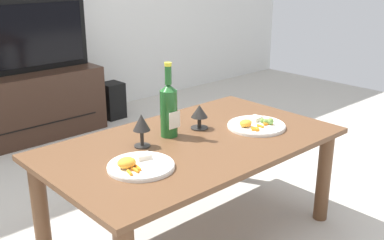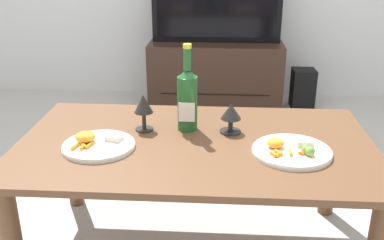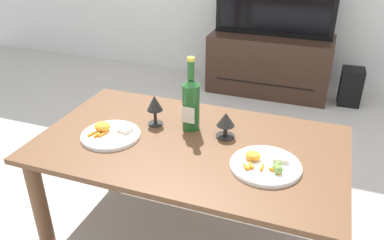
{
  "view_description": "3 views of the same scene",
  "coord_description": "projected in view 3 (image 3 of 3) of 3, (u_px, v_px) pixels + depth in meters",
  "views": [
    {
      "loc": [
        -1.31,
        -1.42,
        1.25
      ],
      "look_at": [
        0.01,
        0.01,
        0.59
      ],
      "focal_mm": 43.36,
      "sensor_mm": 36.0,
      "label": 1
    },
    {
      "loc": [
        0.09,
        -1.51,
        1.18
      ],
      "look_at": [
        -0.01,
        0.02,
        0.57
      ],
      "focal_mm": 41.49,
      "sensor_mm": 36.0,
      "label": 2
    },
    {
      "loc": [
        0.5,
        -1.36,
        1.37
      ],
      "look_at": [
        -0.01,
        0.06,
        0.57
      ],
      "focal_mm": 36.28,
      "sensor_mm": 36.0,
      "label": 3
    }
  ],
  "objects": [
    {
      "name": "floor_speaker",
      "position": [
        351.0,
        87.0,
        3.11
      ],
      "size": [
        0.17,
        0.17,
        0.3
      ],
      "primitive_type": "cube",
      "rotation": [
        0.0,
        0.0,
        0.03
      ],
      "color": "black",
      "rests_on": "ground_plane"
    },
    {
      "name": "dinner_plate_right",
      "position": [
        266.0,
        165.0,
        1.51
      ],
      "size": [
        0.28,
        0.28,
        0.05
      ],
      "color": "white",
      "rests_on": "dining_table"
    },
    {
      "name": "tv_stand",
      "position": [
        269.0,
        64.0,
        3.29
      ],
      "size": [
        1.0,
        0.43,
        0.49
      ],
      "color": "#382319",
      "rests_on": "ground_plane"
    },
    {
      "name": "tv_screen",
      "position": [
        275.0,
        3.0,
        3.05
      ],
      "size": [
        0.95,
        0.05,
        0.53
      ],
      "color": "black",
      "rests_on": "tv_stand"
    },
    {
      "name": "dinner_plate_left",
      "position": [
        110.0,
        134.0,
        1.72
      ],
      "size": [
        0.26,
        0.26,
        0.05
      ],
      "color": "white",
      "rests_on": "dining_table"
    },
    {
      "name": "wine_bottle",
      "position": [
        191.0,
        102.0,
        1.73
      ],
      "size": [
        0.08,
        0.08,
        0.34
      ],
      "color": "#1E5923",
      "rests_on": "dining_table"
    },
    {
      "name": "goblet_right",
      "position": [
        226.0,
        121.0,
        1.69
      ],
      "size": [
        0.08,
        0.08,
        0.12
      ],
      "color": "black",
      "rests_on": "dining_table"
    },
    {
      "name": "ground_plane",
      "position": [
        190.0,
        227.0,
        1.92
      ],
      "size": [
        6.4,
        6.4,
        0.0
      ],
      "primitive_type": "plane",
      "color": "#B7B2A8"
    },
    {
      "name": "goblet_left",
      "position": [
        155.0,
        105.0,
        1.78
      ],
      "size": [
        0.07,
        0.07,
        0.15
      ],
      "color": "black",
      "rests_on": "dining_table"
    },
    {
      "name": "dining_table",
      "position": [
        190.0,
        157.0,
        1.72
      ],
      "size": [
        1.32,
        0.77,
        0.49
      ],
      "color": "brown",
      "rests_on": "ground_plane"
    }
  ]
}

